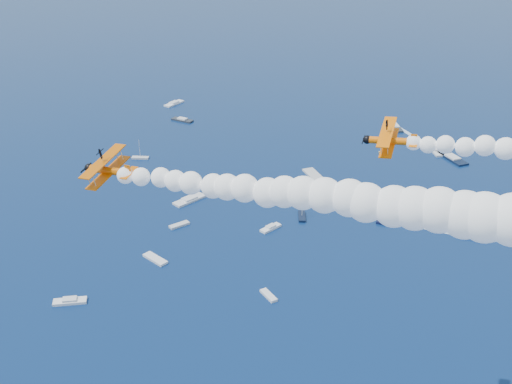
% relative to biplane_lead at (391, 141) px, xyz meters
% --- Properties ---
extents(biplane_lead, '(8.62, 10.11, 7.63)m').
position_rel_biplane_lead_xyz_m(biplane_lead, '(0.00, 0.00, 0.00)').
color(biplane_lead, '#FF6D05').
extents(biplane_trail, '(9.33, 10.69, 7.59)m').
position_rel_biplane_lead_xyz_m(biplane_trail, '(-36.16, -21.18, -0.93)').
color(biplane_trail, '#DA5D04').
extents(smoke_trail_trail, '(66.98, 19.88, 11.58)m').
position_rel_biplane_lead_xyz_m(smoke_trail_trail, '(-3.44, -24.70, 1.60)').
color(smoke_trail_trail, white).
extents(spectator_boats, '(218.57, 161.35, 0.70)m').
position_rel_biplane_lead_xyz_m(spectator_boats, '(-20.42, 92.33, -57.52)').
color(spectator_boats, black).
rests_on(spectator_boats, ground).
extents(boat_wakes, '(126.63, 136.43, 0.04)m').
position_rel_biplane_lead_xyz_m(boat_wakes, '(27.87, 96.70, -57.84)').
color(boat_wakes, white).
rests_on(boat_wakes, ground).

